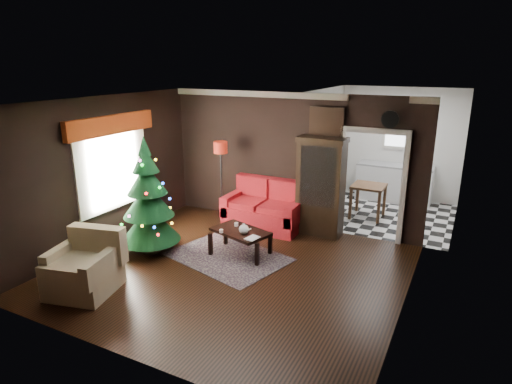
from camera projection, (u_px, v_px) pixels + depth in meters
The scene contains 26 objects.
floor at pixel (232, 271), 7.32m from camera, with size 5.50×5.50×0.00m, color black.
ceiling at pixel (229, 102), 6.51m from camera, with size 5.50×5.50×0.00m, color white.
wall_back at pixel (291, 161), 9.05m from camera, with size 5.50×5.50×0.00m, color black.
wall_front at pixel (116, 250), 4.79m from camera, with size 5.50×5.50×0.00m, color black.
wall_left at pixel (103, 172), 8.11m from camera, with size 5.50×5.50×0.00m, color black.
wall_right at pixel (411, 219), 5.73m from camera, with size 5.50×5.50×0.00m, color black.
doorway at pixel (371, 187), 8.42m from camera, with size 1.10×0.10×2.10m, color silver, non-canonical shape.
left_window at pixel (112, 168), 8.25m from camera, with size 0.05×1.60×1.40m, color white.
valance at pixel (111, 125), 7.98m from camera, with size 0.12×2.10×0.35m, color #A73813.
kitchen_floor at pixel (383, 215), 10.00m from camera, with size 3.00×3.00×0.00m, color white.
kitchen_window at pixel (400, 132), 10.75m from camera, with size 0.70×0.06×0.70m, color white.
rug at pixel (228, 257), 7.84m from camera, with size 2.02×1.47×0.01m, color #2B1C24.
loveseat at pixel (264, 205), 9.10m from camera, with size 1.70×0.90×1.00m, color #9A1008, non-canonical shape.
curio_cabinet at pixel (321, 189), 8.66m from camera, with size 0.90×0.45×1.90m, color black, non-canonical shape.
floor_lamp at pixel (221, 184), 9.43m from camera, with size 0.32×0.32×1.87m, color #242424, non-canonical shape.
christmas_tree at pixel (148, 197), 7.78m from camera, with size 1.09×1.09×2.08m, color black, non-canonical shape.
armchair at pixel (82, 264), 6.55m from camera, with size 0.95×0.95×0.97m, color beige, non-canonical shape.
coffee_table at pixel (240, 242), 7.88m from camera, with size 1.03×0.62×0.46m, color black, non-canonical shape.
teapot at pixel (244, 229), 7.62m from camera, with size 0.20×0.20×0.19m, color white, non-canonical shape.
cup_a at pixel (236, 224), 8.01m from camera, with size 0.07×0.07×0.06m, color white.
cup_b at pixel (221, 231), 7.70m from camera, with size 0.07×0.07×0.06m, color white.
book at pixel (248, 231), 7.46m from camera, with size 0.18×0.02×0.25m, color #9D8C6C.
wall_clock at pixel (390, 119), 7.88m from camera, with size 0.32×0.32×0.06m, color white.
painting at pixel (327, 122), 8.44m from camera, with size 0.62×0.05×0.52m, color tan.
kitchen_counter at pixel (394, 183), 10.89m from camera, with size 1.80×0.60×0.90m, color white.
kitchen_table at pixel (368, 201), 9.77m from camera, with size 0.70×0.70×0.75m, color brown, non-canonical shape.
Camera 1 is at (3.36, -5.72, 3.40)m, focal length 30.48 mm.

